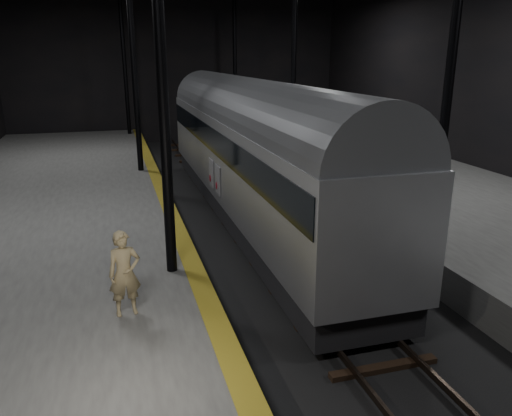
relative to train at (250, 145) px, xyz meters
name	(u,v)px	position (x,y,z in m)	size (l,w,h in m)	color
ground	(268,239)	(0.00, -2.28, -2.96)	(44.00, 44.00, 0.00)	black
platform_left	(38,247)	(-7.50, -2.28, -2.46)	(9.00, 43.80, 1.00)	#4C4C4A
platform_right	(451,208)	(7.50, -2.28, -2.46)	(9.00, 43.80, 1.00)	#4C4C4A
tactile_strip	(174,220)	(-3.25, -2.28, -1.96)	(0.50, 43.80, 0.01)	olive
track	(268,237)	(0.00, -2.28, -2.90)	(2.40, 43.00, 0.24)	#3F3328
train	(250,145)	(0.00, 0.00, 0.00)	(2.98, 19.87, 5.31)	#A1A4A9
woman	(125,274)	(-4.97, -8.25, -1.05)	(0.67, 0.44, 1.83)	tan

